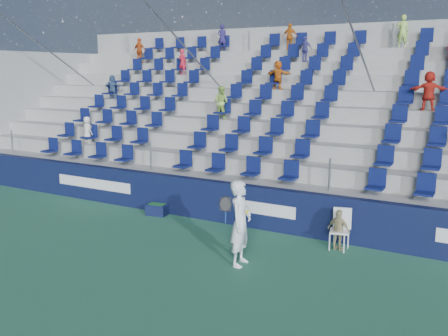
% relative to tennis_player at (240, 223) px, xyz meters
% --- Properties ---
extents(ground, '(70.00, 70.00, 0.00)m').
position_rel_tennis_player_xyz_m(ground, '(-1.94, -0.47, -0.99)').
color(ground, '#2F6E4E').
rests_on(ground, ground).
extents(sponsor_wall, '(24.00, 0.32, 1.20)m').
position_rel_tennis_player_xyz_m(sponsor_wall, '(-1.94, 2.68, -0.39)').
color(sponsor_wall, '#10163B').
rests_on(sponsor_wall, ground).
extents(grandstand, '(24.00, 8.17, 6.63)m').
position_rel_tennis_player_xyz_m(grandstand, '(-1.94, 7.77, 1.14)').
color(grandstand, '#A4A49F').
rests_on(grandstand, ground).
extents(tennis_player, '(0.69, 0.77, 1.98)m').
position_rel_tennis_player_xyz_m(tennis_player, '(0.00, 0.00, 0.00)').
color(tennis_player, white).
rests_on(tennis_player, ground).
extents(line_judge_chair, '(0.55, 0.57, 1.03)m').
position_rel_tennis_player_xyz_m(line_judge_chair, '(1.69, 2.19, -0.40)').
color(line_judge_chair, white).
rests_on(line_judge_chair, ground).
extents(line_judge, '(0.65, 0.38, 1.04)m').
position_rel_tennis_player_xyz_m(line_judge, '(1.69, 2.03, -0.47)').
color(line_judge, tan).
rests_on(line_judge, ground).
extents(ball_bin, '(0.68, 0.50, 0.35)m').
position_rel_tennis_player_xyz_m(ball_bin, '(-4.09, 2.28, -0.80)').
color(ball_bin, '#10163B').
rests_on(ball_bin, ground).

